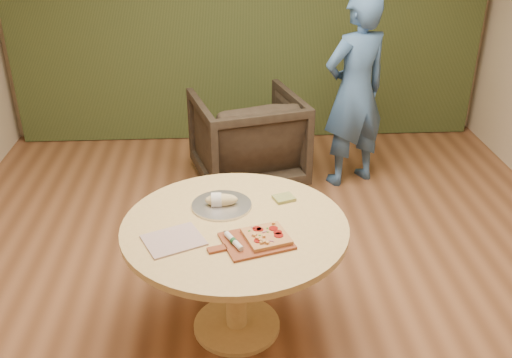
{
  "coord_description": "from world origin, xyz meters",
  "views": [
    {
      "loc": [
        -0.27,
        -2.91,
        2.44
      ],
      "look_at": [
        -0.08,
        0.25,
        0.81
      ],
      "focal_mm": 40.0,
      "sensor_mm": 36.0,
      "label": 1
    }
  ],
  "objects": [
    {
      "name": "bread_roll",
      "position": [
        -0.3,
        0.03,
        0.79
      ],
      "size": [
        0.19,
        0.09,
        0.09
      ],
      "color": "#D5C082",
      "rests_on": "serving_tray"
    },
    {
      "name": "curtain",
      "position": [
        0.0,
        2.9,
        1.4
      ],
      "size": [
        4.8,
        0.14,
        2.78
      ],
      "primitive_type": "cube",
      "color": "#2D3819",
      "rests_on": "ground"
    },
    {
      "name": "pedestal_table",
      "position": [
        -0.22,
        -0.18,
        0.61
      ],
      "size": [
        1.28,
        1.28,
        0.75
      ],
      "rotation": [
        0.0,
        0.0,
        0.23
      ],
      "color": "#DCB671",
      "rests_on": "ground"
    },
    {
      "name": "room_shell",
      "position": [
        0.0,
        0.0,
        1.4
      ],
      "size": [
        5.04,
        6.04,
        2.84
      ],
      "color": "brown",
      "rests_on": "ground"
    },
    {
      "name": "person_standing",
      "position": [
        0.87,
        1.76,
        0.86
      ],
      "size": [
        0.74,
        0.63,
        1.71
      ],
      "primitive_type": "imported",
      "rotation": [
        0.0,
        0.0,
        3.56
      ],
      "color": "#3A6095",
      "rests_on": "ground"
    },
    {
      "name": "flatbread_pizza",
      "position": [
        -0.06,
        -0.36,
        0.78
      ],
      "size": [
        0.28,
        0.28,
        0.04
      ],
      "rotation": [
        0.0,
        0.0,
        0.3
      ],
      "color": "tan",
      "rests_on": "pizza_paddle"
    },
    {
      "name": "armchair",
      "position": [
        -0.06,
        1.8,
        0.46
      ],
      "size": [
        1.08,
        1.04,
        0.92
      ],
      "primitive_type": "imported",
      "rotation": [
        0.0,
        0.0,
        3.4
      ],
      "color": "black",
      "rests_on": "ground"
    },
    {
      "name": "serving_tray",
      "position": [
        -0.29,
        0.03,
        0.76
      ],
      "size": [
        0.36,
        0.36,
        0.02
      ],
      "color": "silver",
      "rests_on": "pedestal_table"
    },
    {
      "name": "newspaper",
      "position": [
        -0.55,
        -0.33,
        0.76
      ],
      "size": [
        0.38,
        0.35,
        0.01
      ],
      "primitive_type": "cube",
      "rotation": [
        0.0,
        0.0,
        0.43
      ],
      "color": "silver",
      "rests_on": "pedestal_table"
    },
    {
      "name": "pizza_paddle",
      "position": [
        -0.12,
        -0.37,
        0.76
      ],
      "size": [
        0.47,
        0.37,
        0.01
      ],
      "rotation": [
        0.0,
        0.0,
        0.3
      ],
      "color": "brown",
      "rests_on": "pedestal_table"
    },
    {
      "name": "cutlery_roll",
      "position": [
        -0.23,
        -0.4,
        0.78
      ],
      "size": [
        0.11,
        0.19,
        0.03
      ],
      "rotation": [
        0.0,
        0.0,
        0.45
      ],
      "color": "silver",
      "rests_on": "pizza_paddle"
    },
    {
      "name": "green_packet",
      "position": [
        0.08,
        0.08,
        0.76
      ],
      "size": [
        0.15,
        0.14,
        0.02
      ],
      "primitive_type": "cube",
      "rotation": [
        0.0,
        0.0,
        0.35
      ],
      "color": "olive",
      "rests_on": "pedestal_table"
    }
  ]
}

